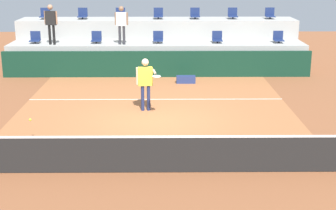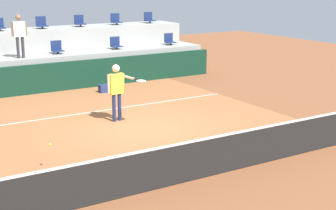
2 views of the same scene
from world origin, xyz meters
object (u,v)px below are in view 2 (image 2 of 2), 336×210
at_px(stadium_chair_upper_mid_right, 80,22).
at_px(tennis_player, 117,87).
at_px(stadium_chair_lower_center, 57,48).
at_px(stadium_chair_upper_center, 42,24).
at_px(stadium_chair_lower_right, 116,44).
at_px(spectator_in_white, 19,32).
at_px(stadium_chair_upper_right, 116,20).
at_px(stadium_chair_lower_far_right, 170,40).
at_px(tennis_ball, 50,145).
at_px(stadium_chair_upper_far_right, 149,19).
at_px(equipment_bag, 109,88).

bearing_deg(stadium_chair_upper_mid_right, tennis_player, -104.52).
bearing_deg(tennis_player, stadium_chair_upper_mid_right, 75.48).
bearing_deg(stadium_chair_lower_center, stadium_chair_upper_center, 90.02).
distance_m(stadium_chair_lower_right, tennis_player, 6.89).
bearing_deg(spectator_in_white, stadium_chair_upper_right, 23.33).
bearing_deg(spectator_in_white, stadium_chair_upper_center, 54.45).
height_order(stadium_chair_lower_center, stadium_chair_lower_right, same).
distance_m(stadium_chair_lower_center, spectator_in_white, 1.78).
bearing_deg(stadium_chair_lower_far_right, stadium_chair_lower_center, 180.00).
height_order(stadium_chair_upper_mid_right, tennis_ball, stadium_chair_upper_mid_right).
xyz_separation_m(stadium_chair_lower_right, spectator_in_white, (-4.17, -0.38, 0.77)).
distance_m(stadium_chair_upper_mid_right, stadium_chair_upper_far_right, 3.54).
distance_m(stadium_chair_lower_right, equipment_bag, 3.09).
bearing_deg(stadium_chair_upper_mid_right, equipment_bag, -98.12).
xyz_separation_m(stadium_chair_upper_right, equipment_bag, (-2.37, -4.17, -2.16)).
bearing_deg(equipment_bag, stadium_chair_lower_far_right, 29.59).
bearing_deg(equipment_bag, stadium_chair_upper_center, 105.17).
height_order(stadium_chair_lower_far_right, tennis_player, stadium_chair_lower_far_right).
relative_size(stadium_chair_lower_far_right, spectator_in_white, 0.32).
bearing_deg(equipment_bag, stadium_chair_upper_mid_right, 81.88).
bearing_deg(stadium_chair_lower_far_right, tennis_player, -132.35).
xyz_separation_m(stadium_chair_upper_far_right, spectator_in_white, (-6.82, -2.18, -0.08)).
relative_size(tennis_player, tennis_ball, 25.44).
bearing_deg(tennis_player, stadium_chair_lower_center, 86.79).
relative_size(stadium_chair_lower_right, tennis_ball, 7.65).
bearing_deg(spectator_in_white, tennis_ball, -101.95).
distance_m(stadium_chair_upper_right, equipment_bag, 5.27).
bearing_deg(stadium_chair_lower_far_right, spectator_in_white, -176.80).
xyz_separation_m(stadium_chair_lower_center, spectator_in_white, (-1.56, -0.38, 0.77)).
distance_m(stadium_chair_lower_center, tennis_player, 6.23).
height_order(stadium_chair_lower_right, spectator_in_white, spectator_in_white).
height_order(stadium_chair_lower_right, stadium_chair_upper_far_right, stadium_chair_upper_far_right).
bearing_deg(tennis_ball, equipment_bag, 55.82).
bearing_deg(stadium_chair_lower_right, equipment_bag, -121.89).
distance_m(stadium_chair_upper_center, spectator_in_white, 2.69).
xyz_separation_m(stadium_chair_lower_right, stadium_chair_upper_mid_right, (-0.88, 1.80, 0.85)).
height_order(stadium_chair_lower_center, equipment_bag, stadium_chair_lower_center).
bearing_deg(stadium_chair_upper_far_right, stadium_chair_lower_far_right, -88.45).
bearing_deg(stadium_chair_upper_right, tennis_ball, -122.47).
distance_m(stadium_chair_upper_mid_right, equipment_bag, 4.74).
relative_size(stadium_chair_upper_mid_right, spectator_in_white, 0.32).
xyz_separation_m(stadium_chair_upper_center, stadium_chair_upper_right, (3.50, 0.00, 0.00)).
xyz_separation_m(stadium_chair_lower_far_right, stadium_chair_upper_center, (-5.31, 1.80, 0.85)).
distance_m(stadium_chair_upper_mid_right, tennis_ball, 12.11).
relative_size(stadium_chair_upper_center, tennis_player, 0.30).
height_order(stadium_chair_upper_mid_right, spectator_in_white, spectator_in_white).
relative_size(stadium_chair_lower_right, stadium_chair_upper_mid_right, 1.00).
bearing_deg(stadium_chair_upper_far_right, tennis_player, -125.01).
bearing_deg(stadium_chair_upper_far_right, stadium_chair_lower_center, -161.12).
bearing_deg(tennis_ball, tennis_player, 42.86).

